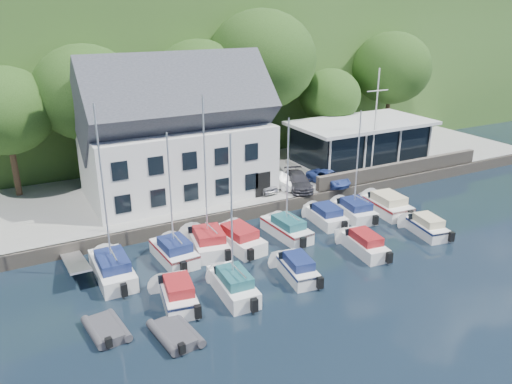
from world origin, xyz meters
The scene contains 35 objects.
ground centered at (0.00, 0.00, 0.00)m, with size 180.00×180.00×0.00m, color black.
quay centered at (0.00, 17.50, 0.50)m, with size 60.00×13.00×1.00m, color gray.
quay_face centered at (0.00, 11.00, 0.50)m, with size 60.00×0.30×1.00m, color #635A4F.
hillside centered at (0.00, 62.00, 8.00)m, with size 160.00×75.00×16.00m, color #2F4D1C.
field_patch centered at (8.00, 70.00, 16.15)m, with size 50.00×30.00×0.30m, color #4B5C2E.
harbor_building centered at (-7.00, 16.50, 5.35)m, with size 14.40×8.20×8.70m, color silver, non-canonical shape.
club_pavilion centered at (11.00, 16.00, 3.05)m, with size 13.20×7.20×4.10m, color black, non-canonical shape.
seawall centered at (12.00, 11.40, 1.60)m, with size 18.00×0.50×1.20m, color #635A4F.
gangway centered at (-16.50, 9.00, 0.00)m, with size 1.20×6.00×1.40m, color silver, non-canonical shape.
car_silver centered at (-1.02, 13.84, 1.61)m, with size 1.44×3.58×1.22m, color #ABAAAF.
car_white centered at (0.71, 13.76, 1.60)m, with size 1.27×3.65×1.20m, color white.
car_dgrey centered at (2.03, 12.82, 1.63)m, with size 1.78×4.37×1.27m, color #343338.
car_blue centered at (4.83, 12.41, 1.62)m, with size 1.43×3.64×1.24m, color #2F4690.
flagpole centered at (9.62, 12.64, 5.69)m, with size 2.25×0.20×9.39m, color silver, non-canonical shape.
tree_0 centered at (-18.59, 21.96, 6.07)m, with size 7.43×7.43×10.15m, color #193610, non-canonical shape.
tree_1 centered at (-12.56, 21.80, 6.77)m, with size 8.44×8.44×11.53m, color #193610, non-canonical shape.
tree_2 centered at (-2.50, 22.71, 6.78)m, with size 8.46×8.46×11.57m, color #193610, non-canonical shape.
tree_3 centered at (3.84, 22.50, 8.06)m, with size 10.33×10.33×14.11m, color #193610, non-canonical shape.
tree_4 centered at (11.03, 21.21, 5.22)m, with size 6.17×6.17×8.44m, color #193610, non-canonical shape.
tree_5 centered at (19.85, 22.27, 6.88)m, with size 8.61×8.61×11.76m, color #193610, non-canonical shape.
boat_r1_0 centered at (-14.65, 7.06, 4.77)m, with size 2.10×7.06×9.54m, color silver, non-canonical shape.
boat_r1_1 centered at (-10.70, 7.39, 4.65)m, with size 2.05×5.62×9.31m, color silver, non-canonical shape.
boat_r1_2 centered at (-8.24, 7.74, 4.63)m, with size 2.27×6.11×9.27m, color silver, non-canonical shape.
boat_r1_3 centered at (-6.27, 7.24, 0.78)m, with size 2.00×6.40×1.55m, color silver, non-canonical shape.
boat_r1_4 centered at (-2.55, 7.12, 4.48)m, with size 1.83×6.26×8.96m, color silver, non-canonical shape.
boat_r1_5 centered at (1.23, 7.77, 0.70)m, with size 1.93×5.50×1.40m, color silver, non-canonical shape.
boat_r1_6 centered at (3.74, 7.57, 4.45)m, with size 2.11×5.73×8.89m, color silver, non-canonical shape.
boat_r1_7 centered at (6.61, 7.21, 0.79)m, with size 2.30×6.41×1.58m, color silver, non-canonical shape.
boat_r2_0 centered at (-12.16, 2.60, 0.75)m, with size 1.77×5.44×1.50m, color silver, non-canonical shape.
boat_r2_1 centered at (-9.12, 2.03, 4.64)m, with size 1.79×6.07×9.29m, color silver, non-canonical shape.
boat_r2_2 centered at (-4.91, 2.07, 0.70)m, with size 1.61×5.37×1.39m, color silver, non-canonical shape.
boat_r2_3 centered at (0.68, 2.74, 0.71)m, with size 1.64×5.89×1.42m, color silver, non-canonical shape.
boat_r2_4 centered at (6.39, 2.86, 0.69)m, with size 1.65×5.36×1.38m, color silver, non-canonical shape.
dinghy_0 centered at (-16.20, 1.69, 0.34)m, with size 1.74×2.90×0.68m, color #36353A, non-canonical shape.
dinghy_1 centered at (-13.33, -0.29, 0.36)m, with size 1.83×3.05×0.71m, color #36353A, non-canonical shape.
Camera 1 is at (-19.36, -20.00, 15.14)m, focal length 35.00 mm.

